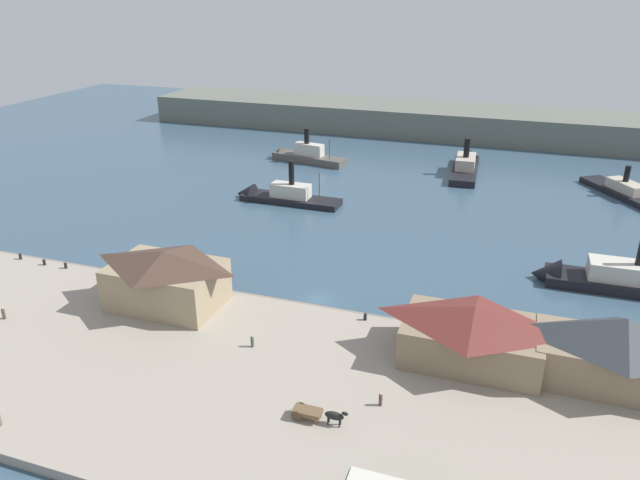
% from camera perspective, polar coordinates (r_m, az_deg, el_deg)
% --- Properties ---
extents(ground_plane, '(320.00, 320.00, 0.00)m').
position_cam_1_polar(ground_plane, '(86.25, -0.13, -5.72)').
color(ground_plane, '#385166').
extents(quay_promenade, '(110.00, 36.00, 1.20)m').
position_cam_1_polar(quay_promenade, '(68.83, -6.30, -13.67)').
color(quay_promenade, '#9E9384').
rests_on(quay_promenade, ground).
extents(seawall_edge, '(110.00, 0.80, 1.00)m').
position_cam_1_polar(seawall_edge, '(83.05, -0.95, -6.55)').
color(seawall_edge, gray).
rests_on(seawall_edge, ground).
extents(ferry_shed_customs_shed, '(14.99, 10.31, 7.99)m').
position_cam_1_polar(ferry_shed_customs_shed, '(83.44, -14.55, -3.52)').
color(ferry_shed_customs_shed, '#998466').
rests_on(ferry_shed_customs_shed, quay_promenade).
extents(ferry_shed_west_terminal, '(16.04, 10.18, 7.10)m').
position_cam_1_polar(ferry_shed_west_terminal, '(71.70, 14.40, -8.62)').
color(ferry_shed_west_terminal, '#847056').
rests_on(ferry_shed_west_terminal, quay_promenade).
extents(ferry_shed_central_terminal, '(17.85, 8.86, 8.22)m').
position_cam_1_polar(ferry_shed_central_terminal, '(73.03, 26.89, -9.48)').
color(ferry_shed_central_terminal, '#847056').
rests_on(ferry_shed_central_terminal, quay_promenade).
extents(horse_cart, '(5.80, 1.60, 1.87)m').
position_cam_1_polar(horse_cart, '(62.35, -0.30, -16.27)').
color(horse_cart, brown).
rests_on(horse_cart, quay_promenade).
extents(pedestrian_walking_west, '(0.40, 0.40, 1.62)m').
position_cam_1_polar(pedestrian_walking_west, '(73.71, -6.51, -9.64)').
color(pedestrian_walking_west, '#3D4C42').
rests_on(pedestrian_walking_west, quay_promenade).
extents(pedestrian_near_east_shed, '(0.42, 0.42, 1.71)m').
position_cam_1_polar(pedestrian_near_east_shed, '(89.21, -28.06, -6.24)').
color(pedestrian_near_east_shed, '#4C3D33').
rests_on(pedestrian_near_east_shed, quay_promenade).
extents(pedestrian_at_waters_edge, '(0.39, 0.39, 1.57)m').
position_cam_1_polar(pedestrian_at_waters_edge, '(64.64, 5.83, -14.98)').
color(pedestrian_at_waters_edge, '#4C3D33').
rests_on(pedestrian_at_waters_edge, quay_promenade).
extents(mooring_post_center_west, '(0.44, 0.44, 0.90)m').
position_cam_1_polar(mooring_post_center_west, '(103.10, -24.92, -1.95)').
color(mooring_post_center_west, black).
rests_on(mooring_post_center_west, quay_promenade).
extents(mooring_post_east, '(0.44, 0.44, 0.90)m').
position_cam_1_polar(mooring_post_east, '(100.55, -23.20, -2.27)').
color(mooring_post_east, black).
rests_on(mooring_post_east, quay_promenade).
extents(mooring_post_west, '(0.44, 0.44, 0.90)m').
position_cam_1_polar(mooring_post_west, '(78.98, 4.35, -7.36)').
color(mooring_post_west, black).
rests_on(mooring_post_west, quay_promenade).
extents(mooring_post_center_east, '(0.44, 0.44, 0.90)m').
position_cam_1_polar(mooring_post_center_east, '(106.92, -26.79, -1.43)').
color(mooring_post_center_east, black).
rests_on(mooring_post_center_east, quay_promenade).
extents(ferry_moored_west, '(23.00, 5.60, 10.79)m').
position_cam_1_polar(ferry_moored_west, '(125.03, -4.09, 4.30)').
color(ferry_moored_west, black).
rests_on(ferry_moored_west, ground).
extents(ferry_moored_east, '(6.90, 25.21, 10.57)m').
position_cam_1_polar(ferry_moored_east, '(150.40, 13.80, 7.04)').
color(ferry_moored_east, black).
rests_on(ferry_moored_east, ground).
extents(ferry_mid_harbor, '(25.16, 6.26, 10.64)m').
position_cam_1_polar(ferry_mid_harbor, '(98.67, 25.84, -3.34)').
color(ferry_mid_harbor, black).
rests_on(ferry_mid_harbor, ground).
extents(ferry_outer_harbor, '(18.09, 23.86, 8.52)m').
position_cam_1_polar(ferry_outer_harbor, '(140.61, 28.08, 3.62)').
color(ferry_outer_harbor, black).
rests_on(ferry_outer_harbor, ground).
extents(ferry_departing_north, '(21.80, 8.11, 9.85)m').
position_cam_1_polar(ferry_departing_north, '(153.89, -1.72, 8.11)').
color(ferry_departing_north, '#514C47').
rests_on(ferry_departing_north, ground).
extents(far_headland, '(180.00, 24.00, 8.00)m').
position_cam_1_polar(far_headland, '(186.81, 11.19, 11.19)').
color(far_headland, '#60665B').
rests_on(far_headland, ground).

